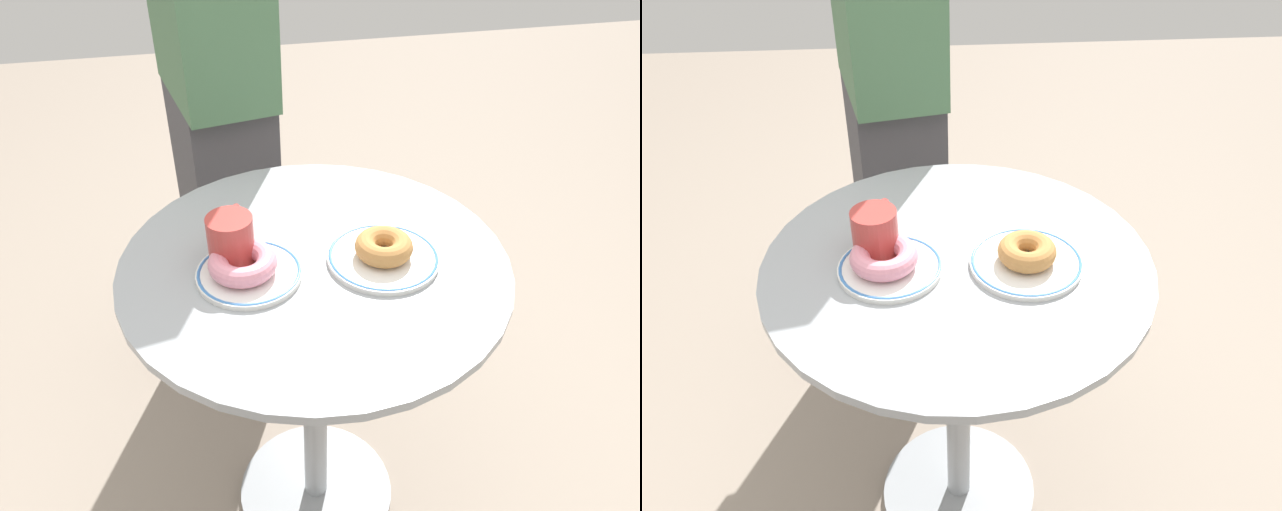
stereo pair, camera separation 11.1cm
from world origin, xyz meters
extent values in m
cube|color=gray|center=(0.00, 0.00, -0.01)|extent=(7.00, 7.00, 0.02)
cylinder|color=#999EA3|center=(0.00, 0.00, 0.76)|extent=(0.72, 0.72, 0.02)
cylinder|color=#999EA3|center=(0.00, 0.00, 0.39)|extent=(0.06, 0.06, 0.72)
cylinder|color=#999EA3|center=(0.00, 0.00, 0.01)|extent=(0.39, 0.39, 0.03)
cylinder|color=white|center=(-0.12, -0.02, 0.77)|extent=(0.19, 0.19, 0.01)
torus|color=#3D75BC|center=(-0.12, -0.02, 0.77)|extent=(0.19, 0.19, 0.01)
cylinder|color=white|center=(0.12, -0.03, 0.77)|extent=(0.21, 0.21, 0.01)
torus|color=#3D75BC|center=(0.12, -0.03, 0.77)|extent=(0.20, 0.20, 0.01)
torus|color=pink|center=(-0.13, -0.02, 0.80)|extent=(0.16, 0.16, 0.04)
torus|color=#BC7F42|center=(0.12, -0.03, 0.80)|extent=(0.15, 0.15, 0.04)
cylinder|color=#B73D38|center=(-0.15, 0.02, 0.82)|extent=(0.08, 0.08, 0.10)
torus|color=#B73D38|center=(-0.13, 0.06, 0.82)|extent=(0.03, 0.08, 0.08)
cube|color=#3D3D42|center=(-0.13, 0.63, 0.42)|extent=(0.28, 0.36, 0.84)
camera|label=1|loc=(-0.17, -0.88, 1.46)|focal=34.50mm
camera|label=2|loc=(-0.07, -0.90, 1.46)|focal=34.50mm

